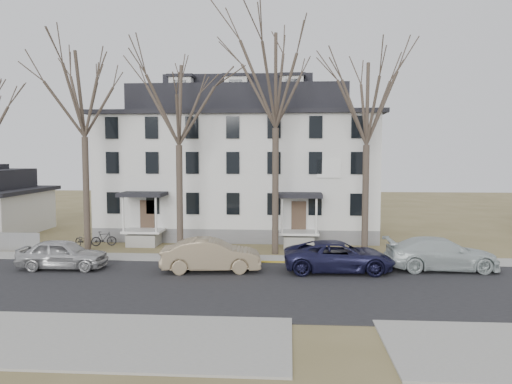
# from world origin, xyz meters

# --- Properties ---
(ground) EXTENTS (120.00, 120.00, 0.00)m
(ground) POSITION_xyz_m (0.00, 0.00, 0.00)
(ground) COLOR olive
(ground) RESTS_ON ground
(main_road) EXTENTS (120.00, 10.00, 0.04)m
(main_road) POSITION_xyz_m (0.00, 2.00, 0.00)
(main_road) COLOR #27272A
(main_road) RESTS_ON ground
(far_sidewalk) EXTENTS (120.00, 2.00, 0.08)m
(far_sidewalk) POSITION_xyz_m (0.00, 8.00, 0.00)
(far_sidewalk) COLOR #A09F97
(far_sidewalk) RESTS_ON ground
(yellow_curb) EXTENTS (14.00, 0.25, 0.06)m
(yellow_curb) POSITION_xyz_m (5.00, 7.10, 0.00)
(yellow_curb) COLOR gold
(yellow_curb) RESTS_ON ground
(boarding_house) EXTENTS (20.80, 12.36, 12.05)m
(boarding_house) POSITION_xyz_m (-2.00, 17.95, 5.38)
(boarding_house) COLOR slate
(boarding_house) RESTS_ON ground
(tree_far_left) EXTENTS (8.40, 8.40, 13.72)m
(tree_far_left) POSITION_xyz_m (-11.00, 9.80, 10.34)
(tree_far_left) COLOR #473B31
(tree_far_left) RESTS_ON ground
(tree_mid_left) EXTENTS (7.80, 7.80, 12.74)m
(tree_mid_left) POSITION_xyz_m (-5.00, 9.80, 9.60)
(tree_mid_left) COLOR #473B31
(tree_mid_left) RESTS_ON ground
(tree_center) EXTENTS (9.00, 9.00, 14.70)m
(tree_center) POSITION_xyz_m (1.00, 9.80, 11.08)
(tree_center) COLOR #473B31
(tree_center) RESTS_ON ground
(tree_mid_right) EXTENTS (7.80, 7.80, 12.74)m
(tree_mid_right) POSITION_xyz_m (6.50, 9.80, 9.60)
(tree_mid_right) COLOR #473B31
(tree_mid_right) RESTS_ON ground
(car_silver) EXTENTS (4.77, 2.03, 1.61)m
(car_silver) POSITION_xyz_m (-10.31, 4.83, 0.80)
(car_silver) COLOR #B6B6B6
(car_silver) RESTS_ON ground
(car_tan) EXTENTS (5.41, 2.41, 1.73)m
(car_tan) POSITION_xyz_m (-2.24, 4.84, 0.86)
(car_tan) COLOR #89775A
(car_tan) RESTS_ON ground
(car_navy) EXTENTS (5.88, 2.89, 1.61)m
(car_navy) POSITION_xyz_m (4.49, 5.26, 0.80)
(car_navy) COLOR #1A1A3B
(car_navy) RESTS_ON ground
(car_white) EXTENTS (5.99, 2.58, 1.72)m
(car_white) POSITION_xyz_m (9.99, 6.02, 0.86)
(car_white) COLOR silver
(car_white) RESTS_ON ground
(bicycle_left) EXTENTS (1.85, 1.53, 0.95)m
(bicycle_left) POSITION_xyz_m (-11.68, 10.74, 0.47)
(bicycle_left) COLOR black
(bicycle_left) RESTS_ON ground
(bicycle_right) EXTENTS (1.71, 0.93, 0.99)m
(bicycle_right) POSITION_xyz_m (-10.56, 11.43, 0.49)
(bicycle_right) COLOR black
(bicycle_right) RESTS_ON ground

